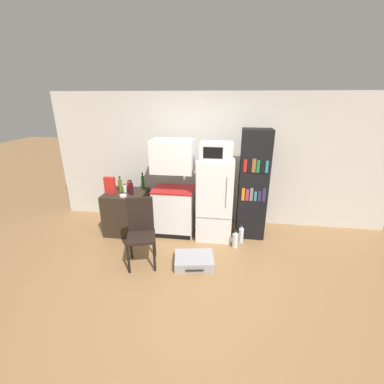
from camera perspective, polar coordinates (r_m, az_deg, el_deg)
The scene contains 18 objects.
ground_plane at distance 3.74m, azimuth -0.14°, elevation -19.32°, with size 24.00×24.00×0.00m, color olive.
wall_back at distance 4.98m, azimuth 5.47°, elevation 7.04°, with size 6.40×0.10×2.49m.
side_table at distance 4.92m, azimuth -14.21°, elevation -4.29°, with size 0.71×0.66×0.77m.
kitchen_hutch at distance 4.57m, azimuth -4.10°, elevation -0.10°, with size 0.72×0.53×1.72m.
refrigerator at distance 4.48m, azimuth 5.14°, elevation -1.54°, with size 0.61×0.60×1.44m.
microwave at distance 4.24m, azimuth 5.49°, elevation 9.17°, with size 0.52×0.40×0.26m.
bookshelf at distance 4.52m, azimuth 13.43°, elevation 1.39°, with size 0.48×0.36×1.91m.
bottle_olive_oil at distance 4.81m, azimuth -15.65°, elevation 1.48°, with size 0.07×0.07×0.28m.
bottle_green_tall at distance 4.88m, azimuth -10.88°, elevation 2.25°, with size 0.06×0.06×0.30m.
bottle_ketchup_red at distance 4.79m, azimuth -13.88°, elevation 1.18°, with size 0.06×0.06×0.21m.
bottle_wine_dark at distance 4.62m, azimuth -13.38°, elevation 0.82°, with size 0.08×0.08×0.27m.
bottle_milk_white at distance 4.77m, azimuth -14.71°, elevation 0.74°, with size 0.06×0.06×0.15m.
bowl at distance 4.57m, azimuth -15.07°, elevation -0.81°, with size 0.12×0.12×0.03m.
cereal_box at distance 4.75m, azimuth -17.79°, elevation 1.44°, with size 0.19×0.07×0.30m.
chair at distance 3.89m, azimuth -11.30°, elevation -7.53°, with size 0.49×0.49×1.02m.
suitcase_large_flat at distance 4.00m, azimuth 0.47°, elevation -14.97°, with size 0.64×0.53×0.14m.
water_bottle_front at distance 4.59m, azimuth 10.83°, elevation -9.33°, with size 0.09×0.09×0.34m.
water_bottle_middle at distance 4.43m, azimuth 9.56°, elevation -10.47°, with size 0.10×0.10×0.32m.
Camera 1 is at (0.41, -2.84, 2.39)m, focal length 24.00 mm.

